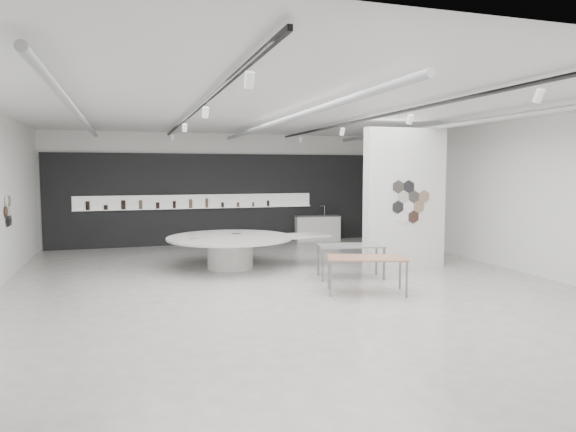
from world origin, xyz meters
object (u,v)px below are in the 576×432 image
object	(u,v)px
sample_table_wood	(367,260)
kitchen_counter	(317,228)
partition_column	(405,199)
sample_table_stone	(351,248)
display_island	(233,247)

from	to	relation	value
sample_table_wood	kitchen_counter	size ratio (longest dim) A/B	1.05
partition_column	sample_table_stone	bearing A→B (deg)	-158.29
sample_table_stone	kitchen_counter	xyz separation A→B (m)	(1.54, 6.26, -0.26)
sample_table_wood	display_island	bearing A→B (deg)	120.39
partition_column	sample_table_wood	world-z (taller)	partition_column
sample_table_wood	sample_table_stone	size ratio (longest dim) A/B	1.07
display_island	sample_table_wood	bearing A→B (deg)	-68.26
partition_column	sample_table_stone	distance (m)	2.26
partition_column	display_island	size ratio (longest dim) A/B	0.80
partition_column	sample_table_stone	xyz separation A→B (m)	(-1.84, -0.73, -1.09)
sample_table_wood	kitchen_counter	bearing A→B (deg)	76.47
sample_table_wood	kitchen_counter	distance (m)	7.98
display_island	kitchen_counter	xyz separation A→B (m)	(3.94, 4.22, -0.08)
sample_table_wood	sample_table_stone	xyz separation A→B (m)	(0.32, 1.50, 0.02)
sample_table_stone	kitchen_counter	world-z (taller)	kitchen_counter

